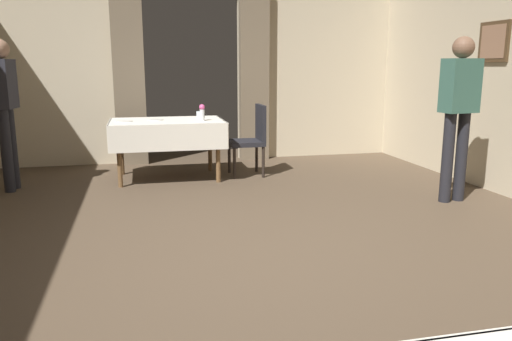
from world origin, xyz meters
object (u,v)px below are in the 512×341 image
at_px(flower_vase_mid, 202,112).
at_px(plate_mid_b, 156,120).
at_px(dining_table_mid, 167,128).
at_px(glass_mid_c, 199,114).
at_px(chair_mid_right, 252,136).
at_px(person_diner_standing_aside, 4,102).
at_px(person_waiter_by_doorway, 459,105).
at_px(plate_mid_d, 124,121).

height_order(flower_vase_mid, plate_mid_b, flower_vase_mid).
height_order(dining_table_mid, glass_mid_c, glass_mid_c).
xyz_separation_m(chair_mid_right, person_diner_standing_aside, (-2.91, -0.18, 0.51)).
bearing_deg(person_diner_standing_aside, dining_table_mid, 7.05).
distance_m(flower_vase_mid, person_waiter_by_doorway, 2.98).
bearing_deg(plate_mid_b, flower_vase_mid, -16.65).
bearing_deg(dining_table_mid, chair_mid_right, -2.47).
distance_m(plate_mid_b, plate_mid_d, 0.39).
relative_size(flower_vase_mid, plate_mid_b, 1.06).
bearing_deg(plate_mid_b, chair_mid_right, -3.22).
distance_m(plate_mid_b, glass_mid_c, 0.61).
relative_size(plate_mid_b, plate_mid_d, 0.99).
bearing_deg(person_waiter_by_doorway, dining_table_mid, 148.00).
height_order(chair_mid_right, plate_mid_b, chair_mid_right).
bearing_deg(dining_table_mid, plate_mid_d, -174.21).
xyz_separation_m(flower_vase_mid, person_diner_standing_aside, (-2.25, -0.08, 0.16)).
relative_size(plate_mid_d, person_waiter_by_doorway, 0.11).
xyz_separation_m(plate_mid_d, person_diner_standing_aside, (-1.30, -0.17, 0.27)).
xyz_separation_m(dining_table_mid, glass_mid_c, (0.44, 0.23, 0.14)).
height_order(flower_vase_mid, glass_mid_c, flower_vase_mid).
bearing_deg(chair_mid_right, person_waiter_by_doorway, -44.35).
distance_m(dining_table_mid, plate_mid_d, 0.53).
xyz_separation_m(chair_mid_right, glass_mid_c, (-0.65, 0.27, 0.28)).
bearing_deg(plate_mid_b, dining_table_mid, -9.14).
height_order(chair_mid_right, plate_mid_d, chair_mid_right).
bearing_deg(dining_table_mid, person_waiter_by_doorway, -32.00).
distance_m(plate_mid_d, person_waiter_by_doorway, 3.85).
relative_size(dining_table_mid, chair_mid_right, 1.53).
bearing_deg(plate_mid_b, person_waiter_by_doorway, -31.12).
xyz_separation_m(chair_mid_right, flower_vase_mid, (-0.66, -0.10, 0.35)).
bearing_deg(plate_mid_d, flower_vase_mid, -5.75).
xyz_separation_m(dining_table_mid, person_waiter_by_doorway, (2.90, -1.81, 0.37)).
relative_size(dining_table_mid, glass_mid_c, 16.59).
relative_size(glass_mid_c, person_waiter_by_doorway, 0.05).
xyz_separation_m(glass_mid_c, person_waiter_by_doorway, (2.46, -2.04, 0.23)).
bearing_deg(glass_mid_c, person_diner_standing_aside, -168.68).
xyz_separation_m(plate_mid_b, glass_mid_c, (0.58, 0.20, 0.04)).
distance_m(dining_table_mid, flower_vase_mid, 0.50).
bearing_deg(person_diner_standing_aside, plate_mid_b, 8.37).
relative_size(flower_vase_mid, person_waiter_by_doorway, 0.12).
bearing_deg(plate_mid_d, person_diner_standing_aside, -172.44).
bearing_deg(glass_mid_c, dining_table_mid, -152.67).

